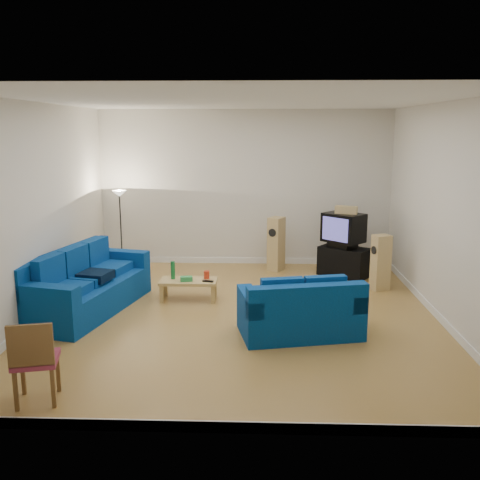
{
  "coord_description": "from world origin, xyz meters",
  "views": [
    {
      "loc": [
        0.29,
        -7.79,
        2.82
      ],
      "look_at": [
        0.0,
        0.4,
        1.1
      ],
      "focal_mm": 40.0,
      "sensor_mm": 36.0,
      "label": 1
    }
  ],
  "objects_px": {
    "sofa_loveseat": "(301,314)",
    "tv_stand": "(344,262)",
    "sofa_three_seat": "(83,289)",
    "television": "(343,228)",
    "coffee_table": "(188,283)"
  },
  "relations": [
    {
      "from": "sofa_loveseat",
      "to": "tv_stand",
      "type": "relative_size",
      "value": 1.92
    },
    {
      "from": "sofa_three_seat",
      "to": "sofa_loveseat",
      "type": "distance_m",
      "value": 3.47
    },
    {
      "from": "sofa_loveseat",
      "to": "television",
      "type": "height_order",
      "value": "television"
    },
    {
      "from": "sofa_three_seat",
      "to": "coffee_table",
      "type": "height_order",
      "value": "sofa_three_seat"
    },
    {
      "from": "sofa_three_seat",
      "to": "coffee_table",
      "type": "relative_size",
      "value": 2.76
    },
    {
      "from": "tv_stand",
      "to": "sofa_loveseat",
      "type": "bearing_deg",
      "value": -72.51
    },
    {
      "from": "coffee_table",
      "to": "sofa_loveseat",
      "type": "bearing_deg",
      "value": -40.85
    },
    {
      "from": "sofa_three_seat",
      "to": "television",
      "type": "xyz_separation_m",
      "value": [
        4.38,
        2.18,
        0.6
      ]
    },
    {
      "from": "sofa_loveseat",
      "to": "coffee_table",
      "type": "height_order",
      "value": "sofa_loveseat"
    },
    {
      "from": "tv_stand",
      "to": "television",
      "type": "height_order",
      "value": "television"
    },
    {
      "from": "sofa_three_seat",
      "to": "television",
      "type": "relative_size",
      "value": 2.98
    },
    {
      "from": "tv_stand",
      "to": "sofa_three_seat",
      "type": "bearing_deg",
      "value": -117.28
    },
    {
      "from": "sofa_three_seat",
      "to": "tv_stand",
      "type": "bearing_deg",
      "value": 129.45
    },
    {
      "from": "coffee_table",
      "to": "tv_stand",
      "type": "xyz_separation_m",
      "value": [
        2.83,
        1.59,
        -0.01
      ]
    },
    {
      "from": "sofa_loveseat",
      "to": "tv_stand",
      "type": "bearing_deg",
      "value": 59.05
    }
  ]
}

